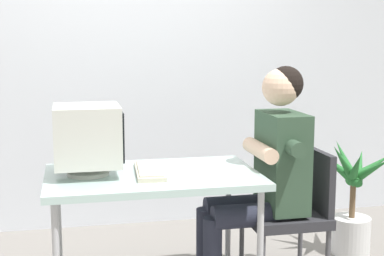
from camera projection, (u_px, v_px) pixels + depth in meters
name	position (u px, v px, depth m)	size (l,w,h in m)	color
wall_back	(163.00, 36.00, 4.46)	(8.00, 0.10, 3.00)	silver
desk	(153.00, 183.00, 3.17)	(1.18, 0.75, 0.73)	#B7B7BC
crt_monitor	(88.00, 136.00, 3.10)	(0.37, 0.37, 0.39)	silver
keyboard	(150.00, 170.00, 3.17)	(0.18, 0.45, 0.03)	beige
office_chair	(294.00, 208.00, 3.43)	(0.46, 0.46, 0.82)	#4C4C51
person_seated	(266.00, 167.00, 3.35)	(0.74, 0.60, 1.33)	#334C38
potted_plant	(353.00, 203.00, 3.89)	(0.56, 0.52, 0.81)	silver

